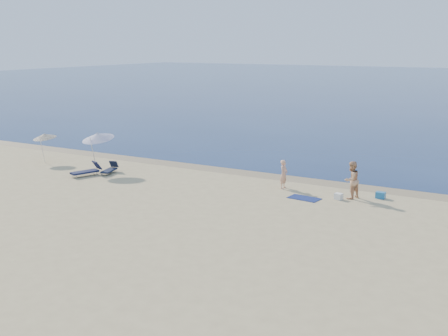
% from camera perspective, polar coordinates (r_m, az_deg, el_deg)
% --- Properties ---
extents(wet_sand_strip, '(240.00, 1.60, 0.00)m').
position_cam_1_polar(wet_sand_strip, '(33.82, 3.43, -0.63)').
color(wet_sand_strip, '#847254').
rests_on(wet_sand_strip, ground).
extents(person_left, '(0.40, 0.59, 1.57)m').
position_cam_1_polar(person_left, '(30.47, 6.09, -0.64)').
color(person_left, '#E39F7F').
rests_on(person_left, ground).
extents(person_right, '(1.04, 1.15, 1.92)m').
position_cam_1_polar(person_right, '(29.03, 12.82, -1.20)').
color(person_right, tan).
rests_on(person_right, ground).
extents(beach_towel, '(1.68, 1.06, 0.03)m').
position_cam_1_polar(beach_towel, '(28.82, 8.16, -3.06)').
color(beach_towel, '#101B51').
rests_on(beach_towel, ground).
extents(white_bag, '(0.43, 0.39, 0.32)m').
position_cam_1_polar(white_bag, '(28.91, 11.56, -2.84)').
color(white_bag, white).
rests_on(white_bag, ground).
extents(blue_cooler, '(0.47, 0.34, 0.33)m').
position_cam_1_polar(blue_cooler, '(29.61, 15.62, -2.68)').
color(blue_cooler, '#1E69A6').
rests_on(blue_cooler, ground).
extents(umbrella_near, '(2.20, 2.23, 2.59)m').
position_cam_1_polar(umbrella_near, '(34.89, -12.70, 3.17)').
color(umbrella_near, silver).
rests_on(umbrella_near, ground).
extents(umbrella_far, '(1.85, 1.87, 2.04)m').
position_cam_1_polar(umbrella_far, '(38.72, -17.78, 3.11)').
color(umbrella_far, silver).
rests_on(umbrella_far, ground).
extents(lounger_left, '(0.86, 1.60, 0.67)m').
position_cam_1_polar(lounger_left, '(34.65, -11.52, -0.13)').
color(lounger_left, '#121A32').
rests_on(lounger_left, ground).
extents(lounger_right, '(1.21, 1.93, 0.81)m').
position_cam_1_polar(lounger_right, '(34.32, -13.76, -0.27)').
color(lounger_right, '#151B3B').
rests_on(lounger_right, ground).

